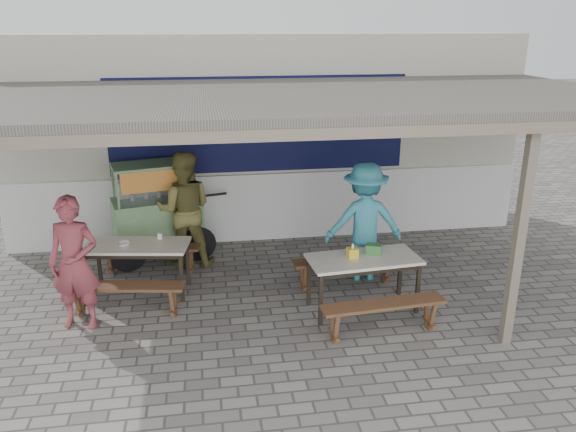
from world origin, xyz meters
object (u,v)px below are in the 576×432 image
Objects in this scene: bench_right_street at (383,311)px; bench_right_wall at (345,265)px; vendor_cart at (156,208)px; table_right at (364,263)px; donation_box at (374,249)px; patron_right_table at (364,222)px; table_left at (137,250)px; bench_left_street at (126,293)px; patron_street_side at (74,263)px; patron_wall_side at (184,209)px; condiment_jar at (160,236)px; tissue_box at (352,253)px; bench_left_wall at (150,253)px; condiment_bowl at (124,244)px.

bench_right_street and bench_right_wall have the same top height.
bench_right_wall is at bearing -42.75° from vendor_cart.
table_right is 0.24m from donation_box.
bench_right_wall is at bearing 41.50° from patron_right_table.
bench_left_street is at bearing -90.00° from table_left.
vendor_cart reaches higher than bench_left_street.
donation_box reaches higher than table_right.
patron_street_side is 0.93× the size of patron_wall_side.
bench_right_street is (3.17, -0.99, 0.00)m from bench_left_street.
table_left is at bearing 90.00° from bench_left_street.
condiment_jar is (-2.69, 1.12, 0.12)m from table_right.
tissue_box is 0.65× the size of donation_box.
patron_wall_side is (0.54, 0.27, 0.58)m from bench_left_wall.
bench_left_wall is 3.75m from bench_right_street.
tissue_box is (-0.43, -0.94, -0.08)m from patron_right_table.
bench_left_street is 3.50m from patron_right_table.
patron_wall_side reaches higher than bench_left_wall.
donation_box reaches higher than bench_right_wall.
bench_left_wall is at bearing 72.73° from patron_street_side.
donation_box is 1.20× the size of condiment_bowl.
patron_right_table is (3.09, -1.24, 0.03)m from vendor_cart.
patron_wall_side reaches higher than table_left.
patron_wall_side reaches higher than bench_right_street.
patron_right_table reaches higher than table_left.
bench_left_wall is 3.44m from donation_box.
bench_left_street is 0.90× the size of patron_street_side.
bench_left_street is 7.74× the size of donation_box.
tissue_box is (-0.15, 0.03, 0.14)m from table_right.
patron_street_side is at bearing -175.86° from bench_right_wall.
table_left is 0.97× the size of bench_left_street.
table_right is 0.80× the size of vendor_cart.
patron_wall_side is (-2.41, 2.58, 0.58)m from bench_right_street.
condiment_bowl is at bearing -103.16° from bench_left_wall.
donation_box reaches higher than bench_left_street.
vendor_cart is at bearing 96.15° from condiment_jar.
bench_right_wall is at bearing -8.89° from condiment_jar.
bench_left_wall is at bearing 150.22° from tissue_box.
bench_right_street is at bearing 137.12° from patron_wall_side.
patron_right_table reaches higher than tissue_box.
bench_right_street is at bearing -59.51° from vendor_cart.
table_left is at bearing -150.61° from condiment_jar.
bench_left_wall is 0.82× the size of vendor_cart.
bench_right_street is 9.44× the size of condiment_bowl.
bench_right_street is at bearing 86.22° from patron_right_table.
bench_right_wall is at bearing 90.00° from bench_right_street.
patron_right_table is at bearing 77.59° from bench_right_street.
donation_box is 3.03m from condiment_jar.
table_right is at bearing 3.90° from bench_left_street.
bench_left_wall is 0.90× the size of patron_street_side.
patron_right_table is 3.46m from condiment_bowl.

